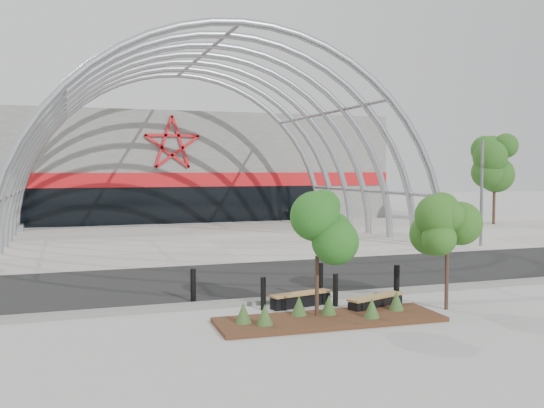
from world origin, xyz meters
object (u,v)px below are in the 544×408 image
at_px(street_tree_0, 317,230).
at_px(street_tree_1, 448,229).
at_px(bench_0, 301,300).
at_px(bench_1, 376,303).
at_px(signal_pole, 482,192).
at_px(bollard_2, 320,281).

height_order(street_tree_0, street_tree_1, street_tree_0).
height_order(street_tree_1, bench_0, street_tree_1).
bearing_deg(bench_1, street_tree_0, -166.25).
xyz_separation_m(signal_pole, bench_0, (-13.34, -9.41, -2.56)).
bearing_deg(bench_0, street_tree_1, -23.91).
distance_m(signal_pole, bench_0, 16.52).
xyz_separation_m(bench_1, bollard_2, (-0.94, 1.65, 0.36)).
bearing_deg(bollard_2, bench_0, -145.62).
distance_m(street_tree_0, bollard_2, 2.94).
bearing_deg(signal_pole, street_tree_0, -140.94).
height_order(bench_0, bench_1, bench_1).
bearing_deg(street_tree_1, bench_0, 156.09).
relative_size(signal_pole, bench_0, 2.75).
height_order(street_tree_0, bench_1, street_tree_0).
bearing_deg(bollard_2, bench_1, -60.26).
distance_m(street_tree_1, bollard_2, 3.96).
xyz_separation_m(street_tree_0, bench_1, (1.95, 0.48, -2.12)).
height_order(street_tree_0, bollard_2, street_tree_0).
relative_size(street_tree_0, bench_0, 1.68).
height_order(signal_pole, bollard_2, signal_pole).
bearing_deg(bollard_2, street_tree_1, -37.97).
xyz_separation_m(street_tree_0, bollard_2, (1.01, 2.13, -1.76)).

